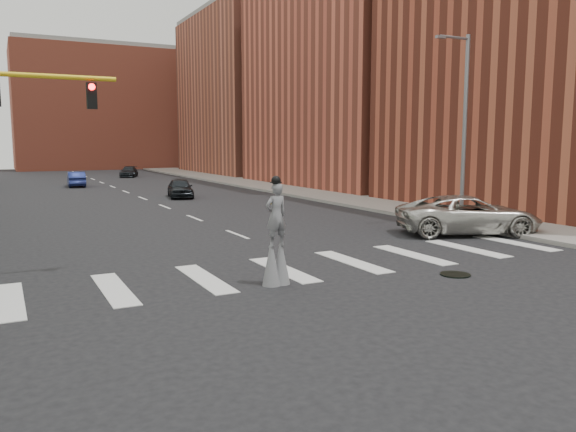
{
  "coord_description": "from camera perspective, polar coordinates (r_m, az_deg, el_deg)",
  "views": [
    {
      "loc": [
        -9.0,
        -14.36,
        3.95
      ],
      "look_at": [
        -1.14,
        0.95,
        1.7
      ],
      "focal_mm": 35.0,
      "sensor_mm": 36.0,
      "label": 1
    }
  ],
  "objects": [
    {
      "name": "ground_plane",
      "position": [
        17.4,
        4.8,
        -5.7
      ],
      "size": [
        160.0,
        160.0,
        0.0
      ],
      "primitive_type": "plane",
      "color": "black",
      "rests_on": "ground"
    },
    {
      "name": "sidewalk_right",
      "position": [
        45.02,
        1.46,
        2.53
      ],
      "size": [
        5.0,
        90.0,
        0.18
      ],
      "primitive_type": "cube",
      "color": "gray",
      "rests_on": "ground"
    },
    {
      "name": "manhole",
      "position": [
        17.67,
        16.62,
        -5.72
      ],
      "size": [
        0.9,
        0.9,
        0.04
      ],
      "primitive_type": "cylinder",
      "color": "black",
      "rests_on": "ground"
    },
    {
      "name": "building_mid",
      "position": [
        54.72,
        7.99,
        15.84
      ],
      "size": [
        16.0,
        22.0,
        24.0
      ],
      "primitive_type": "cube",
      "color": "#B9513A",
      "rests_on": "ground"
    },
    {
      "name": "building_far",
      "position": [
        75.31,
        -2.84,
        12.05
      ],
      "size": [
        16.0,
        22.0,
        20.0
      ],
      "primitive_type": "cube",
      "color": "#AC563F",
      "rests_on": "ground"
    },
    {
      "name": "building_backdrop",
      "position": [
        93.71,
        -18.22,
        10.17
      ],
      "size": [
        26.0,
        14.0,
        18.0
      ],
      "primitive_type": "cube",
      "color": "#B9513A",
      "rests_on": "ground"
    },
    {
      "name": "streetlight",
      "position": [
        28.49,
        17.38,
        9.02
      ],
      "size": [
        2.05,
        0.2,
        9.0
      ],
      "color": "slate",
      "rests_on": "ground"
    },
    {
      "name": "stilt_performer",
      "position": [
        15.59,
        -1.22,
        -2.61
      ],
      "size": [
        0.84,
        0.56,
        3.05
      ],
      "rotation": [
        0.0,
        0.0,
        3.28
      ],
      "color": "#311F13",
      "rests_on": "ground"
    },
    {
      "name": "suv_crossing",
      "position": [
        25.57,
        17.85,
        0.11
      ],
      "size": [
        6.69,
        4.99,
        1.69
      ],
      "primitive_type": "imported",
      "rotation": [
        0.0,
        0.0,
        1.16
      ],
      "color": "#B8B6AE",
      "rests_on": "ground"
    },
    {
      "name": "car_near",
      "position": [
        41.42,
        -10.9,
        2.81
      ],
      "size": [
        2.38,
        4.32,
        1.39
      ],
      "primitive_type": "imported",
      "rotation": [
        0.0,
        0.0,
        -0.19
      ],
      "color": "black",
      "rests_on": "ground"
    },
    {
      "name": "car_mid",
      "position": [
        54.42,
        -20.7,
        3.52
      ],
      "size": [
        1.69,
        4.21,
        1.36
      ],
      "primitive_type": "imported",
      "rotation": [
        0.0,
        0.0,
        3.08
      ],
      "color": "navy",
      "rests_on": "ground"
    },
    {
      "name": "car_far",
      "position": [
        67.9,
        -15.85,
        4.35
      ],
      "size": [
        3.01,
        4.54,
        1.22
      ],
      "primitive_type": "imported",
      "rotation": [
        0.0,
        0.0,
        -0.34
      ],
      "color": "black",
      "rests_on": "ground"
    }
  ]
}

